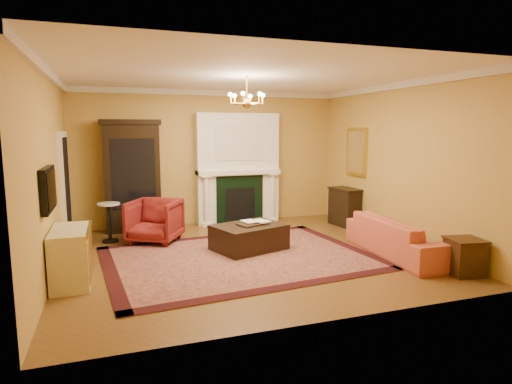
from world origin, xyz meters
name	(u,v)px	position (x,y,z in m)	size (l,w,h in m)	color
floor	(247,255)	(0.00, 0.00, -0.01)	(6.00, 5.50, 0.02)	brown
ceiling	(247,75)	(0.00, 0.00, 3.01)	(6.00, 5.50, 0.02)	white
wall_back	(210,158)	(0.00, 2.76, 1.50)	(6.00, 0.02, 3.00)	#B99642
wall_front	(326,189)	(0.00, -2.76, 1.50)	(6.00, 0.02, 3.00)	#B99642
wall_left	(48,174)	(-3.01, 0.00, 1.50)	(0.02, 5.50, 3.00)	#B99642
wall_right	(398,163)	(3.01, 0.00, 1.50)	(0.02, 5.50, 3.00)	#B99642
fireplace	(238,171)	(0.60, 2.57, 1.19)	(1.90, 0.70, 2.50)	white
crown_molding	(231,85)	(0.00, 0.96, 2.94)	(6.00, 5.50, 0.12)	silver
doorway	(66,189)	(-2.95, 1.70, 1.05)	(0.08, 1.05, 2.10)	silver
tv_panel	(48,189)	(-2.95, -0.60, 1.35)	(0.09, 0.95, 0.58)	black
gilt_mirror	(356,152)	(2.97, 1.40, 1.65)	(0.06, 0.76, 1.05)	gold
chandelier	(247,100)	(0.00, 0.00, 2.61)	(0.63, 0.55, 0.53)	gold
oriental_rug	(240,257)	(-0.17, -0.14, 0.01)	(4.31, 3.24, 0.02)	#4A0F1D
china_cabinet	(133,178)	(-1.72, 2.49, 1.12)	(1.12, 0.51, 2.24)	black
wingback_armchair	(155,219)	(-1.41, 1.39, 0.45)	(0.88, 0.82, 0.90)	maroon
pedestal_table	(109,220)	(-2.22, 1.66, 0.44)	(0.42, 0.42, 0.75)	black
commode	(71,256)	(-2.73, -0.51, 0.39)	(0.49, 1.04, 0.77)	beige
coral_sofa	(400,230)	(2.46, -0.86, 0.43)	(2.21, 0.65, 0.87)	#BF4B3C
end_table	(464,258)	(2.72, -2.01, 0.26)	(0.45, 0.45, 0.52)	#391F0F
console_table	(345,208)	(2.78, 1.48, 0.41)	(0.42, 0.73, 0.81)	black
leather_ottoman	(249,237)	(0.12, 0.28, 0.24)	(1.18, 0.86, 0.44)	black
ottoman_tray	(250,224)	(0.14, 0.25, 0.47)	(0.42, 0.32, 0.03)	black
book_a	(244,215)	(0.04, 0.33, 0.64)	(0.22, 0.03, 0.30)	gray
book_b	(256,214)	(0.25, 0.28, 0.65)	(0.24, 0.02, 0.32)	gray
topiary_left	(209,159)	(-0.08, 2.53, 1.48)	(0.17, 0.17, 0.46)	tan
topiary_right	(263,159)	(1.19, 2.53, 1.45)	(0.15, 0.15, 0.40)	tan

